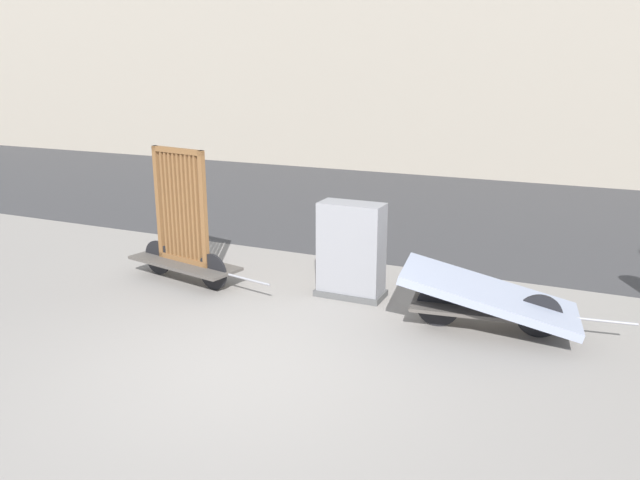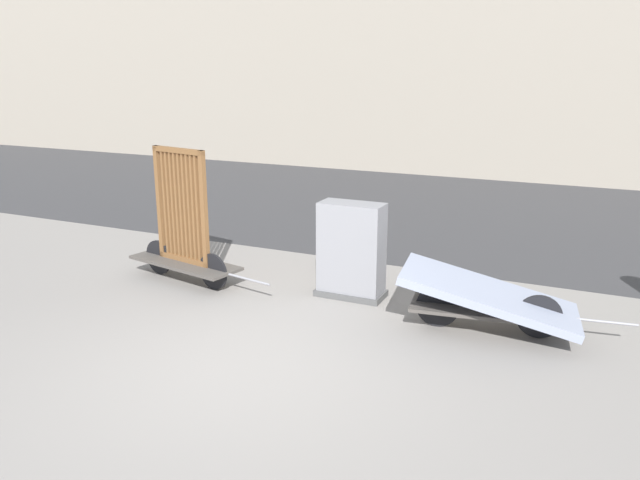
% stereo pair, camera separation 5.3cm
% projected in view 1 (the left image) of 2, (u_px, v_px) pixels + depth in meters
% --- Properties ---
extents(ground_plane, '(60.00, 60.00, 0.00)m').
position_uv_depth(ground_plane, '(243.00, 366.00, 6.31)').
color(ground_plane, gray).
extents(road_strip, '(56.00, 8.20, 0.01)m').
position_uv_depth(road_strip, '(436.00, 209.00, 13.25)').
color(road_strip, '#38383A').
rests_on(road_strip, ground_plane).
extents(bike_cart_with_bedframe, '(2.43, 0.91, 1.88)m').
position_uv_depth(bike_cart_with_bedframe, '(183.00, 238.00, 8.63)').
color(bike_cart_with_bedframe, '#4C4742').
rests_on(bike_cart_with_bedframe, ground_plane).
extents(bike_cart_with_mattress, '(2.58, 1.22, 0.73)m').
position_uv_depth(bike_cart_with_mattress, '(489.00, 298.00, 7.03)').
color(bike_cart_with_mattress, '#4C4742').
rests_on(bike_cart_with_mattress, ground_plane).
extents(utility_cabinet, '(0.89, 0.45, 1.26)m').
position_uv_depth(utility_cabinet, '(351.00, 253.00, 8.09)').
color(utility_cabinet, '#4C4C4C').
rests_on(utility_cabinet, ground_plane).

